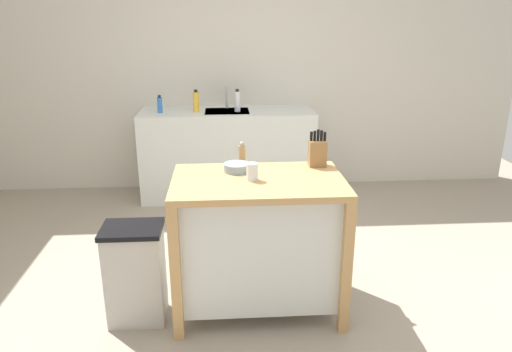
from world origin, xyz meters
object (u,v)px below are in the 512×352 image
(kitchen_island, at_px, (258,237))
(knife_block, at_px, (317,152))
(pepper_grinder, at_px, (242,154))
(bottle_hand_soap, at_px, (196,102))
(drinking_cup, at_px, (252,172))
(sink_faucet, at_px, (227,97))
(bottle_spray_cleaner, at_px, (160,105))
(trash_bin, at_px, (136,273))
(bottle_dish_soap, at_px, (237,101))
(bowl_ceramic_small, at_px, (237,167))

(kitchen_island, bearing_deg, knife_block, 30.16)
(pepper_grinder, xyz_separation_m, bottle_hand_soap, (-0.38, 1.76, 0.04))
(drinking_cup, height_order, bottle_hand_soap, bottle_hand_soap)
(kitchen_island, bearing_deg, sink_faucet, 94.24)
(kitchen_island, height_order, bottle_spray_cleaner, bottle_spray_cleaner)
(sink_faucet, distance_m, bottle_spray_cleaner, 0.69)
(bottle_hand_soap, bearing_deg, sink_faucet, 30.03)
(pepper_grinder, relative_size, bottle_hand_soap, 0.73)
(sink_faucet, bearing_deg, bottle_spray_cleaner, -163.00)
(trash_bin, distance_m, bottle_dish_soap, 2.34)
(bowl_ceramic_small, relative_size, pepper_grinder, 1.03)
(bowl_ceramic_small, xyz_separation_m, bottle_hand_soap, (-0.34, 1.89, 0.09))
(knife_block, bearing_deg, pepper_grinder, 174.80)
(bowl_ceramic_small, bearing_deg, bottle_spray_cleaner, 110.62)
(bowl_ceramic_small, height_order, bottle_dish_soap, bottle_dish_soap)
(pepper_grinder, bearing_deg, bottle_dish_soap, 89.11)
(kitchen_island, relative_size, pepper_grinder, 6.49)
(knife_block, distance_m, trash_bin, 1.38)
(knife_block, height_order, bottle_hand_soap, knife_block)
(bottle_dish_soap, xyz_separation_m, bottle_spray_cleaner, (-0.76, -0.02, -0.02))
(bottle_spray_cleaner, bearing_deg, sink_faucet, 17.00)
(knife_block, bearing_deg, kitchen_island, -149.84)
(knife_block, bearing_deg, bowl_ceramic_small, -171.44)
(kitchen_island, height_order, drinking_cup, drinking_cup)
(bottle_spray_cleaner, bearing_deg, trash_bin, -88.31)
(bottle_spray_cleaner, distance_m, bottle_hand_soap, 0.36)
(bowl_ceramic_small, bearing_deg, knife_block, 8.56)
(bowl_ceramic_small, bearing_deg, bottle_dish_soap, 88.01)
(drinking_cup, distance_m, bottle_hand_soap, 2.11)
(drinking_cup, distance_m, pepper_grinder, 0.31)
(bottle_dish_soap, bearing_deg, knife_block, -75.57)
(bowl_ceramic_small, height_order, bottle_hand_soap, bottle_hand_soap)
(bottle_hand_soap, bearing_deg, knife_block, -64.22)
(knife_block, bearing_deg, drinking_cup, -149.70)
(bottle_dish_soap, bearing_deg, trash_bin, -108.36)
(sink_faucet, distance_m, bottle_hand_soap, 0.35)
(sink_faucet, bearing_deg, pepper_grinder, -87.70)
(drinking_cup, distance_m, sink_faucet, 2.24)
(kitchen_island, distance_m, knife_block, 0.67)
(trash_bin, bearing_deg, bottle_dish_soap, 71.64)
(sink_faucet, bearing_deg, drinking_cup, -86.76)
(pepper_grinder, bearing_deg, trash_bin, -151.51)
(kitchen_island, height_order, sink_faucet, sink_faucet)
(bowl_ceramic_small, bearing_deg, pepper_grinder, 72.93)
(sink_faucet, bearing_deg, trash_bin, -104.55)
(bottle_dish_soap, bearing_deg, pepper_grinder, -90.89)
(kitchen_island, bearing_deg, trash_bin, -173.38)
(trash_bin, distance_m, sink_faucet, 2.48)
(knife_block, xyz_separation_m, sink_faucet, (-0.57, 1.98, 0.04))
(sink_faucet, relative_size, bottle_dish_soap, 0.99)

